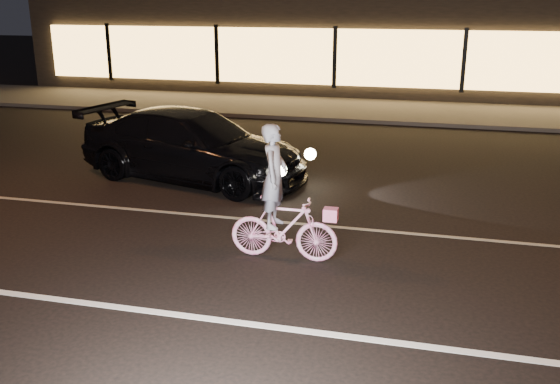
# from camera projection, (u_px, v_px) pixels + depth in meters

# --- Properties ---
(ground) EXTENTS (90.00, 90.00, 0.00)m
(ground) POSITION_uv_depth(u_px,v_px,m) (172.00, 261.00, 9.29)
(ground) COLOR black
(ground) RESTS_ON ground
(lane_stripe_near) EXTENTS (60.00, 0.12, 0.01)m
(lane_stripe_near) POSITION_uv_depth(u_px,v_px,m) (124.00, 308.00, 7.90)
(lane_stripe_near) COLOR silver
(lane_stripe_near) RESTS_ON ground
(lane_stripe_far) EXTENTS (60.00, 0.10, 0.01)m
(lane_stripe_far) POSITION_uv_depth(u_px,v_px,m) (217.00, 216.00, 11.13)
(lane_stripe_far) COLOR gray
(lane_stripe_far) RESTS_ON ground
(sidewalk) EXTENTS (30.00, 4.00, 0.12)m
(sidewalk) POSITION_uv_depth(u_px,v_px,m) (325.00, 108.00, 21.28)
(sidewalk) COLOR #383533
(sidewalk) RESTS_ON ground
(storefront) EXTENTS (25.40, 8.42, 4.20)m
(storefront) POSITION_uv_depth(u_px,v_px,m) (351.00, 35.00, 26.16)
(storefront) COLOR black
(storefront) RESTS_ON ground
(cyclist) EXTENTS (1.63, 0.56, 2.05)m
(cyclist) POSITION_uv_depth(u_px,v_px,m) (281.00, 213.00, 9.17)
(cyclist) COLOR #F23591
(cyclist) RESTS_ON ground
(sedan) EXTENTS (5.38, 3.13, 1.47)m
(sedan) POSITION_uv_depth(u_px,v_px,m) (193.00, 146.00, 13.20)
(sedan) COLOR black
(sedan) RESTS_ON ground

